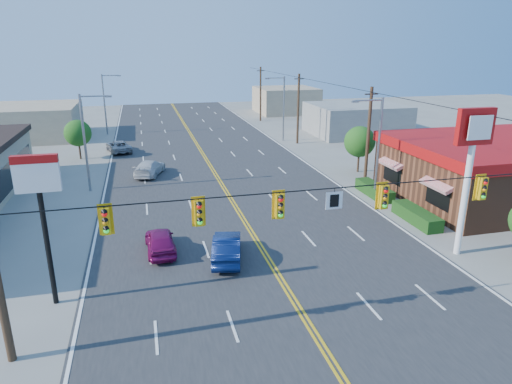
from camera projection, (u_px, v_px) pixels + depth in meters
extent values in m
plane|color=gray|center=(303.00, 317.00, 20.57)|extent=(160.00, 160.00, 0.00)
cube|color=#2D2D30|center=(224.00, 188.00, 39.01)|extent=(20.00, 120.00, 0.06)
cylinder|color=black|center=(308.00, 190.00, 18.72)|extent=(24.00, 0.05, 0.05)
cube|color=white|center=(334.00, 201.00, 19.17)|extent=(0.75, 0.04, 0.75)
cube|color=#D89E0C|center=(106.00, 221.00, 17.03)|extent=(0.55, 0.34, 1.25)
cube|color=#D89E0C|center=(199.00, 213.00, 17.85)|extent=(0.55, 0.34, 1.25)
cube|color=#D89E0C|center=(280.00, 206.00, 18.62)|extent=(0.55, 0.34, 1.25)
cube|color=#D89E0C|center=(383.00, 197.00, 19.71)|extent=(0.55, 0.34, 1.25)
cube|color=#D89E0C|center=(482.00, 188.00, 20.88)|extent=(0.55, 0.34, 1.25)
cube|color=brown|center=(493.00, 174.00, 35.69)|extent=(14.00, 12.00, 4.00)
cube|color=#A50C0C|center=(498.00, 146.00, 34.98)|extent=(14.40, 12.40, 0.80)
cube|color=#194214|center=(394.00, 202.00, 34.18)|extent=(1.20, 9.00, 0.90)
cylinder|color=white|center=(465.00, 197.00, 25.75)|extent=(0.36, 0.36, 7.00)
cube|color=#A50C0C|center=(475.00, 126.00, 24.51)|extent=(2.20, 0.36, 2.00)
cylinder|color=black|center=(47.00, 245.00, 20.77)|extent=(0.24, 0.24, 6.00)
cube|color=white|center=(37.00, 178.00, 19.78)|extent=(1.90, 0.30, 1.30)
cylinder|color=gray|center=(378.00, 150.00, 34.81)|extent=(0.20, 0.20, 8.00)
cylinder|color=gray|center=(369.00, 100.00, 33.38)|extent=(2.20, 0.12, 0.12)
cube|color=gray|center=(355.00, 101.00, 33.14)|extent=(0.50, 0.25, 0.15)
cylinder|color=gray|center=(284.00, 109.00, 56.94)|extent=(0.20, 0.20, 8.00)
cylinder|color=gray|center=(276.00, 78.00, 55.51)|extent=(2.20, 0.12, 0.12)
cube|color=gray|center=(267.00, 79.00, 55.27)|extent=(0.50, 0.25, 0.15)
cylinder|color=gray|center=(85.00, 144.00, 37.06)|extent=(0.20, 0.20, 8.00)
cylinder|color=gray|center=(94.00, 96.00, 36.14)|extent=(2.20, 0.12, 0.12)
cube|color=gray|center=(109.00, 96.00, 36.41)|extent=(0.50, 0.25, 0.15)
cylinder|color=gray|center=(105.00, 105.00, 61.03)|extent=(0.20, 0.20, 8.00)
cylinder|color=gray|center=(110.00, 75.00, 60.12)|extent=(2.20, 0.12, 0.12)
cube|color=gray|center=(119.00, 76.00, 60.39)|extent=(0.50, 0.25, 0.15)
cylinder|color=#47301E|center=(368.00, 137.00, 38.72)|extent=(0.28, 0.28, 8.40)
cylinder|color=#47301E|center=(298.00, 109.00, 55.32)|extent=(0.28, 0.28, 8.40)
cylinder|color=#47301E|center=(261.00, 94.00, 71.92)|extent=(0.28, 0.28, 8.40)
cylinder|color=#47301E|center=(358.00, 161.00, 43.68)|extent=(0.20, 0.20, 2.10)
sphere|color=#235B19|center=(360.00, 142.00, 43.10)|extent=(2.94, 2.94, 2.94)
cylinder|color=#47301E|center=(80.00, 150.00, 48.58)|extent=(0.20, 0.20, 2.00)
sphere|color=#235B19|center=(78.00, 133.00, 48.03)|extent=(2.80, 2.80, 2.80)
cube|color=gray|center=(356.00, 119.00, 61.97)|extent=(12.00, 10.00, 4.00)
cube|color=tan|center=(34.00, 122.00, 59.52)|extent=(11.00, 12.00, 4.20)
cube|color=tan|center=(286.00, 100.00, 81.50)|extent=(10.00, 10.00, 4.40)
imported|color=#7B0D4B|center=(160.00, 242.00, 26.67)|extent=(1.80, 4.11, 1.38)
imported|color=#0D1D4E|center=(227.00, 248.00, 25.77)|extent=(2.43, 4.63, 1.45)
imported|color=silver|center=(150.00, 168.00, 42.48)|extent=(3.40, 5.21, 1.40)
imported|color=#959599|center=(119.00, 147.00, 51.60)|extent=(3.26, 5.12, 1.32)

